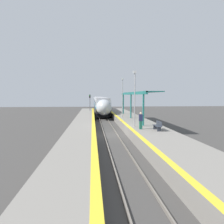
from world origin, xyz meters
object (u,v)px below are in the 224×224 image
train (100,103)px  platform_bench (158,125)px  person_waiting (141,120)px  railway_signal (90,103)px  lamppost_near (135,95)px  lamppost_mid (122,95)px

train → platform_bench: (4.26, -39.19, -0.71)m
person_waiting → railway_signal: size_ratio=0.37×
person_waiting → lamppost_near: (-0.33, 1.56, 2.47)m
platform_bench → railway_signal: 27.94m
train → lamppost_near: size_ratio=7.90×
train → railway_signal: bearing=-101.8°
platform_bench → lamppost_near: (-1.82, 2.38, 2.86)m
lamppost_mid → person_waiting: bearing=-88.3°
lamppost_near → train: bearing=93.8°
train → lamppost_near: bearing=-86.2°
person_waiting → lamppost_mid: 11.23m
train → person_waiting: (2.77, -38.36, -0.31)m
lamppost_near → lamppost_mid: size_ratio=1.00×
railway_signal → lamppost_near: bearing=-78.6°
train → lamppost_mid: size_ratio=7.90×
platform_bench → person_waiting: size_ratio=1.03×
railway_signal → lamppost_mid: 16.16m
platform_bench → person_waiting: 1.75m
train → person_waiting: bearing=-85.9°
platform_bench → railway_signal: (-6.78, 27.07, 1.25)m
person_waiting → train: bearing=94.1°
platform_bench → train: bearing=96.2°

